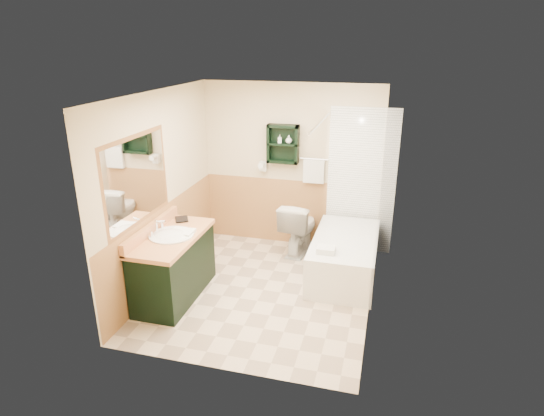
{
  "coord_description": "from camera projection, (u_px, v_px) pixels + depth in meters",
  "views": [
    {
      "loc": [
        1.38,
        -4.77,
        2.95
      ],
      "look_at": [
        0.06,
        0.2,
        1.03
      ],
      "focal_mm": 30.0,
      "sensor_mm": 36.0,
      "label": 1
    }
  ],
  "objects": [
    {
      "name": "bathtub",
      "position": [
        344.0,
        257.0,
        5.95
      ],
      "size": [
        0.81,
        1.5,
        0.54
      ],
      "primitive_type": "cube",
      "color": "silver",
      "rests_on": "ground"
    },
    {
      "name": "vanity",
      "position": [
        174.0,
        266.0,
        5.42
      ],
      "size": [
        0.59,
        1.26,
        0.8
      ],
      "primitive_type": "cube",
      "color": "black",
      "rests_on": "ground"
    },
    {
      "name": "vanity_book",
      "position": [
        175.0,
        213.0,
        5.69
      ],
      "size": [
        0.15,
        0.09,
        0.21
      ],
      "primitive_type": "imported",
      "rotation": [
        0.0,
        0.0,
        0.51
      ],
      "color": "black",
      "rests_on": "vanity"
    },
    {
      "name": "tile_accent",
      "position": [
        382.0,
        133.0,
        5.39
      ],
      "size": [
        1.5,
        1.5,
        0.1
      ],
      "primitive_type": null,
      "color": "#15492B",
      "rests_on": "right_wall"
    },
    {
      "name": "left_wall",
      "position": [
        159.0,
        191.0,
        5.58
      ],
      "size": [
        0.04,
        3.0,
        2.4
      ],
      "primitive_type": "cube",
      "color": "beige",
      "rests_on": "ground"
    },
    {
      "name": "wainscot_back",
      "position": [
        290.0,
        212.0,
        6.85
      ],
      "size": [
        2.58,
        2.58,
        1.0
      ],
      "primitive_type": null,
      "color": "tan",
      "rests_on": "back_wall"
    },
    {
      "name": "back_wall",
      "position": [
        291.0,
        166.0,
        6.64
      ],
      "size": [
        2.6,
        0.04,
        2.4
      ],
      "primitive_type": "cube",
      "color": "beige",
      "rests_on": "ground"
    },
    {
      "name": "toilet",
      "position": [
        299.0,
        227.0,
        6.59
      ],
      "size": [
        0.52,
        0.83,
        0.76
      ],
      "primitive_type": "imported",
      "rotation": [
        0.0,
        0.0,
        3.02
      ],
      "color": "silver",
      "rests_on": "ground"
    },
    {
      "name": "shower_curtain",
      "position": [
        320.0,
        184.0,
        5.99
      ],
      "size": [
        1.05,
        1.05,
        1.7
      ],
      "primitive_type": null,
      "color": "#C4B594",
      "rests_on": "curtain_rod"
    },
    {
      "name": "wainscot_left",
      "position": [
        167.0,
        243.0,
        5.82
      ],
      "size": [
        2.98,
        2.98,
        1.0
      ],
      "primitive_type": null,
      "color": "tan",
      "rests_on": "left_wall"
    },
    {
      "name": "soap_bottle_b",
      "position": [
        289.0,
        140.0,
        6.39
      ],
      "size": [
        0.11,
        0.13,
        0.09
      ],
      "primitive_type": "imported",
      "rotation": [
        0.0,
        0.0,
        0.21
      ],
      "color": "silver",
      "rests_on": "wall_shelf"
    },
    {
      "name": "curtain_rod",
      "position": [
        321.0,
        122.0,
        5.53
      ],
      "size": [
        0.03,
        1.6,
        0.03
      ],
      "primitive_type": "cylinder",
      "rotation": [
        1.57,
        0.0,
        0.0
      ],
      "color": "silver",
      "rests_on": "back_wall"
    },
    {
      "name": "right_wall",
      "position": [
        379.0,
        210.0,
        4.94
      ],
      "size": [
        0.04,
        3.0,
        2.4
      ],
      "primitive_type": "cube",
      "color": "beige",
      "rests_on": "ground"
    },
    {
      "name": "counter_towel",
      "position": [
        182.0,
        232.0,
        5.33
      ],
      "size": [
        0.26,
        0.21,
        0.04
      ],
      "primitive_type": "cube",
      "color": "silver",
      "rests_on": "vanity"
    },
    {
      "name": "tile_right",
      "position": [
        377.0,
        200.0,
        5.69
      ],
      "size": [
        1.5,
        1.5,
        2.1
      ],
      "primitive_type": null,
      "color": "white",
      "rests_on": "right_wall"
    },
    {
      "name": "ceiling",
      "position": [
        262.0,
        92.0,
        4.84
      ],
      "size": [
        2.6,
        3.0,
        0.04
      ],
      "primitive_type": "cube",
      "color": "white",
      "rests_on": "back_wall"
    },
    {
      "name": "soap_bottle_a",
      "position": [
        280.0,
        141.0,
        6.43
      ],
      "size": [
        0.06,
        0.12,
        0.05
      ],
      "primitive_type": "imported",
      "rotation": [
        0.0,
        0.0,
        0.11
      ],
      "color": "silver",
      "rests_on": "wall_shelf"
    },
    {
      "name": "hair_dryer",
      "position": [
        263.0,
        166.0,
        6.65
      ],
      "size": [
        0.1,
        0.24,
        0.18
      ],
      "primitive_type": null,
      "color": "silver",
      "rests_on": "back_wall"
    },
    {
      "name": "wall_shelf",
      "position": [
        283.0,
        144.0,
        6.44
      ],
      "size": [
        0.45,
        0.15,
        0.55
      ],
      "primitive_type": "cube",
      "color": "black",
      "rests_on": "back_wall"
    },
    {
      "name": "tile_back",
      "position": [
        361.0,
        182.0,
        6.4
      ],
      "size": [
        0.95,
        0.95,
        2.1
      ],
      "primitive_type": null,
      "color": "white",
      "rests_on": "back_wall"
    },
    {
      "name": "mirror_frame",
      "position": [
        137.0,
        180.0,
        4.96
      ],
      "size": [
        1.3,
        1.3,
        1.0
      ],
      "primitive_type": null,
      "color": "brown",
      "rests_on": "left_wall"
    },
    {
      "name": "tub_towel",
      "position": [
        326.0,
        250.0,
        5.45
      ],
      "size": [
        0.21,
        0.18,
        0.07
      ],
      "primitive_type": "cube",
      "color": "silver",
      "rests_on": "bathtub"
    },
    {
      "name": "floor",
      "position": [
        263.0,
        290.0,
        5.68
      ],
      "size": [
        3.0,
        3.0,
        0.0
      ],
      "primitive_type": "plane",
      "color": "beige",
      "rests_on": "ground"
    },
    {
      "name": "mirror_glass",
      "position": [
        137.0,
        180.0,
        4.96
      ],
      "size": [
        1.2,
        1.2,
        0.9
      ],
      "primitive_type": null,
      "color": "white",
      "rests_on": "left_wall"
    },
    {
      "name": "towel_bar",
      "position": [
        314.0,
        159.0,
        6.44
      ],
      "size": [
        0.4,
        0.06,
        0.4
      ],
      "primitive_type": null,
      "color": "silver",
      "rests_on": "back_wall"
    }
  ]
}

